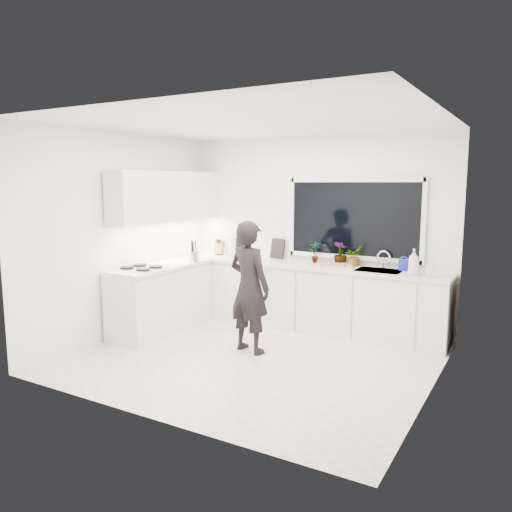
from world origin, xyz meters
The scene contains 25 objects.
floor centered at (0.00, 0.00, -0.01)m, with size 4.00×3.50×0.02m, color beige.
wall_back centered at (0.00, 1.76, 1.35)m, with size 4.00×0.02×2.70m, color white.
wall_left centered at (-2.01, 0.00, 1.35)m, with size 0.02×3.50×2.70m, color white.
wall_right centered at (2.01, 0.00, 1.35)m, with size 0.02×3.50×2.70m, color white.
ceiling centered at (0.00, 0.00, 2.71)m, with size 4.00×3.50×0.02m, color white.
window centered at (0.60, 1.73, 1.55)m, with size 1.80×0.02×1.00m, color black.
base_cabinets_back centered at (0.00, 1.45, 0.44)m, with size 3.92×0.58×0.88m, color white.
base_cabinets_left centered at (-1.67, 0.35, 0.44)m, with size 0.58×1.60×0.88m, color white.
countertop_back centered at (0.00, 1.44, 0.90)m, with size 3.94×0.62×0.04m, color silver.
countertop_left centered at (-1.67, 0.35, 0.90)m, with size 0.62×1.60×0.04m, color silver.
upper_cabinets centered at (-1.79, 0.70, 1.85)m, with size 0.34×2.10×0.70m, color white.
sink centered at (1.05, 1.45, 0.87)m, with size 0.58×0.42×0.14m, color silver.
faucet centered at (1.05, 1.65, 1.03)m, with size 0.03×0.03×0.22m, color silver.
stovetop centered at (-1.69, 0.00, 0.94)m, with size 0.56×0.48×0.03m, color black.
person centered at (-0.16, 0.20, 0.80)m, with size 0.58×0.38×1.60m, color black.
pizza_tray centered at (0.48, 1.42, 0.94)m, with size 0.43×0.32×0.03m, color silver.
pizza centered at (0.48, 1.42, 0.95)m, with size 0.39×0.28×0.01m, color #D1441B.
watering_can centered at (1.33, 1.61, 0.98)m, with size 0.14×0.14×0.13m, color #161ED5.
paper_towel_roll centered at (-1.26, 1.55, 1.05)m, with size 0.11×0.11×0.26m, color silver.
knife_block centered at (-1.53, 1.59, 1.03)m, with size 0.13×0.10×0.22m, color #A1694B.
utensil_crock centered at (-1.43, 0.80, 1.00)m, with size 0.13×0.13×0.16m, color #B9BABE.
picture_frame_large centered at (-1.17, 1.69, 1.06)m, with size 0.22×0.02×0.28m, color black.
picture_frame_small centered at (-0.55, 1.69, 1.07)m, with size 0.25×0.02×0.30m, color black.
herb_plants centered at (0.49, 1.61, 1.07)m, with size 0.78×0.26×0.32m.
soap_bottles centered at (1.57, 1.30, 1.07)m, with size 0.35×0.15×0.33m.
Camera 1 is at (2.84, -4.85, 2.04)m, focal length 35.00 mm.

